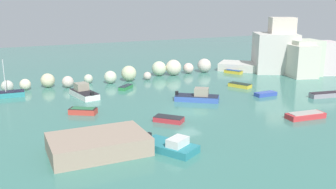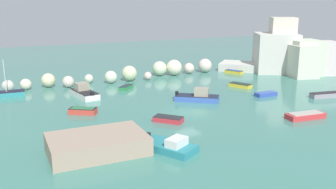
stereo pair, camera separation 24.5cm
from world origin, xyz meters
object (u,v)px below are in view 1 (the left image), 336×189
moored_boat_9 (233,72)px  moored_boat_5 (325,95)px  moored_boat_2 (240,85)px  stone_dock (98,144)px  moored_boat_3 (171,146)px  moored_boat_11 (169,119)px  moored_boat_8 (305,115)px  moored_boat_1 (84,92)px  moored_boat_0 (198,97)px  moored_boat_10 (83,111)px  moored_boat_4 (126,87)px  moored_boat_6 (266,94)px  moored_boat_7 (6,94)px

moored_boat_9 → moored_boat_5: bearing=156.3°
moored_boat_2 → stone_dock: bearing=96.3°
moored_boat_3 → moored_boat_9: moored_boat_3 is taller
stone_dock → moored_boat_5: (32.97, 4.48, -0.44)m
moored_boat_9 → moored_boat_11: 30.60m
moored_boat_8 → moored_boat_1: bearing=140.4°
stone_dock → moored_boat_0: size_ratio=1.42×
moored_boat_3 → moored_boat_10: moored_boat_3 is taller
moored_boat_4 → moored_boat_6: 20.09m
moored_boat_9 → moored_boat_10: (-30.84, -12.56, 0.06)m
moored_boat_0 → moored_boat_3: (-10.99, -13.25, -0.13)m
stone_dock → moored_boat_10: (1.80, 11.84, -0.41)m
stone_dock → moored_boat_10: size_ratio=2.45×
stone_dock → moored_boat_7: moored_boat_7 is taller
moored_boat_4 → moored_boat_5: (22.22, -17.03, 0.07)m
moored_boat_8 → moored_boat_9: size_ratio=1.33×
moored_boat_6 → moored_boat_8: bearing=73.7°
moored_boat_4 → moored_boat_0: bearing=-102.9°
moored_boat_6 → moored_boat_4: bearing=-38.0°
moored_boat_7 → moored_boat_4: bearing=-5.8°
moored_boat_3 → moored_boat_6: bearing=90.8°
moored_boat_2 → moored_boat_10: 24.96m
moored_boat_10 → stone_dock: bearing=-64.0°
moored_boat_7 → moored_boat_11: bearing=-48.8°
moored_boat_2 → moored_boat_5: size_ratio=0.79×
moored_boat_4 → moored_boat_7: (-16.14, 3.07, 0.10)m
moored_boat_0 → moored_boat_5: size_ratio=1.24×
moored_boat_3 → moored_boat_4: size_ratio=1.92×
moored_boat_2 → moored_boat_3: 27.15m
moored_boat_0 → moored_boat_3: moored_boat_0 is taller
moored_boat_5 → moored_boat_9: bearing=102.5°
moored_boat_7 → moored_boat_1: bearing=-22.6°
moored_boat_6 → moored_boat_8: moored_boat_8 is taller
moored_boat_4 → moored_boat_7: size_ratio=0.55×
moored_boat_7 → moored_boat_11: (14.58, -19.84, -0.08)m
stone_dock → moored_boat_7: size_ratio=1.58×
stone_dock → moored_boat_11: stone_dock is taller
stone_dock → moored_boat_11: 10.35m
moored_boat_0 → moored_boat_6: bearing=27.1°
moored_boat_6 → moored_boat_8: (-3.14, -9.92, 0.07)m
moored_boat_1 → moored_boat_11: size_ratio=1.74×
moored_boat_4 → moored_boat_10: bearing=-174.3°
moored_boat_1 → moored_boat_6: size_ratio=1.84×
moored_boat_1 → moored_boat_3: bearing=175.8°
stone_dock → moored_boat_7: bearing=102.4°
moored_boat_6 → moored_boat_10: size_ratio=0.95×
stone_dock → moored_boat_6: (26.31, 8.80, -0.52)m
moored_boat_1 → moored_boat_5: 32.74m
stone_dock → moored_boat_8: (23.17, -1.12, -0.45)m
moored_boat_3 → moored_boat_4: moored_boat_3 is taller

